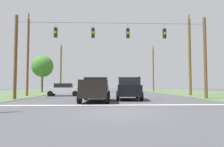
{
  "coord_description": "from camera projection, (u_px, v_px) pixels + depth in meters",
  "views": [
    {
      "loc": [
        -0.71,
        -9.98,
        1.34
      ],
      "look_at": [
        0.19,
        12.98,
        2.63
      ],
      "focal_mm": 32.62,
      "sensor_mm": 36.0,
      "label": 1
    }
  ],
  "objects": [
    {
      "name": "stop_bar_stripe",
      "position": [
        115.0,
        105.0,
        13.48
      ],
      "size": [
        15.74,
        0.45,
        0.01
      ],
      "primitive_type": "cube",
      "color": "white",
      "rests_on": "ground"
    },
    {
      "name": "utility_pole_far_right",
      "position": [
        153.0,
        69.0,
        43.35
      ],
      "size": [
        0.3,
        1.87,
        9.74
      ],
      "color": "brown",
      "rests_on": "ground"
    },
    {
      "name": "utility_pole_far_left",
      "position": [
        61.0,
        68.0,
        42.91
      ],
      "size": [
        0.31,
        1.71,
        10.04
      ],
      "color": "brown",
      "rests_on": "ground"
    },
    {
      "name": "suv_black",
      "position": [
        128.0,
        88.0,
        18.44
      ],
      "size": [
        2.44,
        4.91,
        2.05
      ],
      "color": "black",
      "rests_on": "ground"
    },
    {
      "name": "ground_plane",
      "position": [
        118.0,
        112.0,
        9.91
      ],
      "size": [
        120.0,
        120.0,
        0.0
      ],
      "primitive_type": "plane",
      "color": "#47474C"
    },
    {
      "name": "utility_pole_mid_left",
      "position": [
        28.0,
        54.0,
        24.66
      ],
      "size": [
        0.27,
        1.94,
        10.14
      ],
      "color": "brown",
      "rests_on": "ground"
    },
    {
      "name": "tree_roadside_far_right",
      "position": [
        42.0,
        66.0,
        37.23
      ],
      "size": [
        3.88,
        3.88,
        6.76
      ],
      "color": "brown",
      "rests_on": "ground"
    },
    {
      "name": "pickup_truck",
      "position": [
        96.0,
        89.0,
        16.47
      ],
      "size": [
        2.46,
        5.48,
        1.95
      ],
      "color": "black",
      "rests_on": "ground"
    },
    {
      "name": "lane_dash_1",
      "position": [
        109.0,
        95.0,
        27.37
      ],
      "size": [
        2.5,
        0.15,
        0.01
      ],
      "primitive_type": "cube",
      "rotation": [
        0.0,
        0.0,
        1.57
      ],
      "color": "white",
      "rests_on": "ground"
    },
    {
      "name": "distant_car_crossing_white",
      "position": [
        64.0,
        89.0,
        24.61
      ],
      "size": [
        4.4,
        2.22,
        1.52
      ],
      "color": "silver",
      "rests_on": "ground"
    },
    {
      "name": "overhead_signal_span",
      "position": [
        112.0,
        53.0,
        19.48
      ],
      "size": [
        18.49,
        0.31,
        7.96
      ],
      "color": "brown",
      "rests_on": "ground"
    },
    {
      "name": "utility_pole_mid_right",
      "position": [
        190.0,
        56.0,
        26.11
      ],
      "size": [
        0.33,
        1.6,
        10.44
      ],
      "color": "brown",
      "rests_on": "ground"
    },
    {
      "name": "lane_dash_2",
      "position": [
        109.0,
        93.0,
        32.15
      ],
      "size": [
        2.5,
        0.15,
        0.01
      ],
      "primitive_type": "cube",
      "rotation": [
        0.0,
        0.0,
        1.57
      ],
      "color": "white",
      "rests_on": "ground"
    },
    {
      "name": "lane_dash_0",
      "position": [
        111.0,
        99.0,
        19.46
      ],
      "size": [
        2.5,
        0.15,
        0.01
      ],
      "primitive_type": "cube",
      "rotation": [
        0.0,
        0.0,
        1.57
      ],
      "color": "white",
      "rests_on": "ground"
    },
    {
      "name": "lane_dash_3",
      "position": [
        107.0,
        91.0,
        42.97
      ],
      "size": [
        2.5,
        0.15,
        0.01
      ],
      "primitive_type": "cube",
      "rotation": [
        0.0,
        0.0,
        1.57
      ],
      "color": "white",
      "rests_on": "ground"
    }
  ]
}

